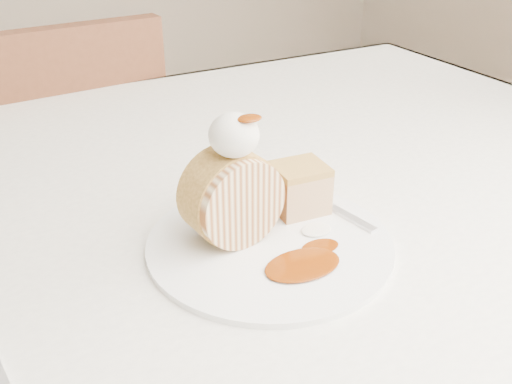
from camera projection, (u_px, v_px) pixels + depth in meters
table at (172, 264)px, 0.69m from camera, size 1.40×0.90×0.75m
chair_far at (61, 200)px, 1.18m from camera, size 0.44×0.44×0.86m
plate at (270, 243)px, 0.57m from camera, size 0.26×0.26×0.01m
roulade_slice at (232, 197)px, 0.55m from camera, size 0.10×0.06×0.09m
cake_chunk at (299, 191)px, 0.61m from camera, size 0.06×0.05×0.05m
whipped_cream at (234, 135)px, 0.51m from camera, size 0.05×0.05×0.04m
caramel_drizzle at (249, 113)px, 0.50m from camera, size 0.02×0.02×0.01m
caramel_pool at (303, 265)px, 0.53m from camera, size 0.08×0.06×0.00m
fork at (338, 211)px, 0.61m from camera, size 0.04×0.15×0.00m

